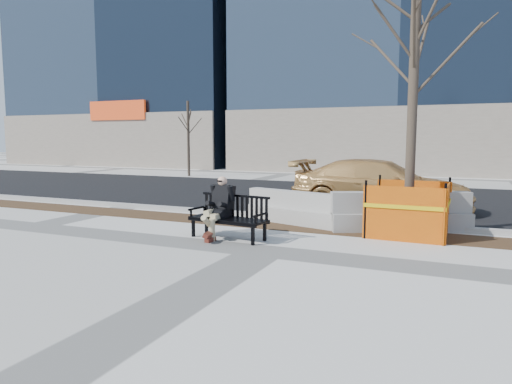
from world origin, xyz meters
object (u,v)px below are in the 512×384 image
(jersey_barrier_left, at_px, (297,224))
(jersey_barrier_right, at_px, (399,231))
(tree_fence, at_px, (408,235))
(bench, at_px, (228,239))
(seated_man, at_px, (220,237))
(sedan, at_px, (379,210))

(jersey_barrier_left, relative_size, jersey_barrier_right, 0.90)
(tree_fence, distance_m, jersey_barrier_left, 2.75)
(bench, bearing_deg, jersey_barrier_left, 78.90)
(seated_man, xyz_separation_m, jersey_barrier_right, (3.57, 2.33, 0.00))
(bench, distance_m, jersey_barrier_right, 4.12)
(bench, height_order, seated_man, seated_man)
(bench, distance_m, tree_fence, 4.08)
(sedan, bearing_deg, seated_man, 154.65)
(tree_fence, bearing_deg, seated_man, -153.30)
(jersey_barrier_left, height_order, jersey_barrier_right, jersey_barrier_right)
(seated_man, bearing_deg, bench, -10.87)
(bench, relative_size, tree_fence, 0.28)
(sedan, bearing_deg, tree_fence, -160.36)
(tree_fence, xyz_separation_m, jersey_barrier_left, (-2.74, 0.29, 0.00))
(seated_man, bearing_deg, tree_fence, 35.26)
(sedan, bearing_deg, jersey_barrier_right, -161.77)
(jersey_barrier_right, bearing_deg, bench, -168.56)
(tree_fence, height_order, jersey_barrier_left, tree_fence)
(jersey_barrier_left, bearing_deg, jersey_barrier_right, 19.44)
(tree_fence, bearing_deg, bench, -150.69)
(seated_man, relative_size, jersey_barrier_left, 0.45)
(sedan, height_order, jersey_barrier_right, sedan)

